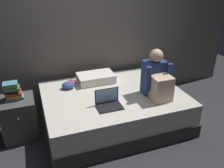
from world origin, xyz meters
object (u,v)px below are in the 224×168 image
at_px(bed, 113,108).
at_px(nightstand, 20,118).
at_px(book_stack, 13,91).
at_px(clothes_pile, 69,84).
at_px(pillow, 96,78).
at_px(person_sitting, 157,79).
at_px(laptop, 108,102).

bearing_deg(bed, nightstand, 173.93).
bearing_deg(book_stack, clothes_pile, 17.10).
bearing_deg(pillow, person_sitting, -47.16).
bearing_deg(person_sitting, nightstand, 167.75).
bearing_deg(nightstand, person_sitting, -12.25).
distance_m(laptop, clothes_pile, 0.80).
relative_size(nightstand, laptop, 1.78).
relative_size(nightstand, person_sitting, 0.87).
xyz_separation_m(bed, laptop, (-0.18, -0.31, 0.31)).
height_order(nightstand, clothes_pile, clothes_pile).
distance_m(nightstand, clothes_pile, 0.83).
bearing_deg(pillow, laptop, -94.29).
height_order(pillow, clothes_pile, pillow).
relative_size(nightstand, pillow, 1.02).
relative_size(person_sitting, pillow, 1.17).
height_order(bed, book_stack, book_stack).
distance_m(person_sitting, clothes_pile, 1.29).
height_order(nightstand, person_sitting, person_sitting).
bearing_deg(clothes_pile, laptop, -62.37).
bearing_deg(pillow, book_stack, -166.50).
distance_m(bed, pillow, 0.56).
bearing_deg(bed, person_sitting, -25.90).
height_order(laptop, pillow, laptop).
bearing_deg(nightstand, laptop, -21.97).
distance_m(bed, laptop, 0.48).
bearing_deg(laptop, pillow, 85.71).
bearing_deg(clothes_pile, bed, -35.82).
relative_size(pillow, book_stack, 2.36).
xyz_separation_m(laptop, pillow, (0.06, 0.76, 0.01)).
bearing_deg(clothes_pile, nightstand, -160.80).
height_order(person_sitting, pillow, person_sitting).
bearing_deg(laptop, nightstand, 158.03).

